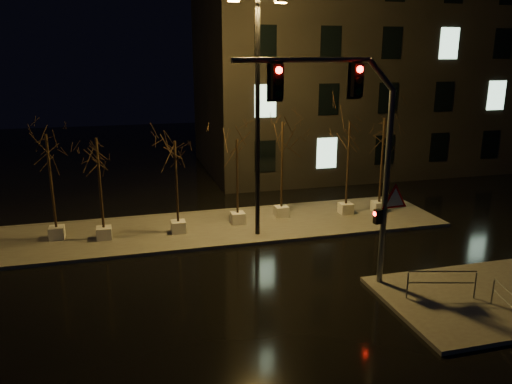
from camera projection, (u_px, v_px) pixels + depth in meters
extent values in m
plane|color=black|center=(250.00, 282.00, 18.50)|extent=(90.00, 90.00, 0.00)
cube|color=#484541|center=(219.00, 227.00, 24.07)|extent=(22.00, 5.00, 0.15)
cube|color=#484541|center=(487.00, 298.00, 17.08)|extent=(7.00, 5.00, 0.15)
cube|color=black|center=(373.00, 63.00, 36.73)|extent=(25.00, 12.00, 15.00)
cube|color=beige|center=(57.00, 233.00, 22.34)|extent=(0.65, 0.65, 0.55)
cylinder|color=black|center=(51.00, 182.00, 21.71)|extent=(0.11, 0.11, 4.18)
cube|color=beige|center=(104.00, 233.00, 22.29)|extent=(0.65, 0.65, 0.55)
cylinder|color=black|center=(100.00, 184.00, 21.68)|extent=(0.11, 0.11, 4.01)
cube|color=beige|center=(178.00, 227.00, 23.10)|extent=(0.65, 0.65, 0.55)
cylinder|color=black|center=(176.00, 182.00, 22.53)|extent=(0.11, 0.11, 3.74)
cube|color=beige|center=(238.00, 218.00, 24.35)|extent=(0.65, 0.65, 0.55)
cylinder|color=black|center=(237.00, 177.00, 23.80)|extent=(0.11, 0.11, 3.60)
cube|color=beige|center=(281.00, 211.00, 25.36)|extent=(0.65, 0.65, 0.55)
cylinder|color=black|center=(282.00, 165.00, 24.71)|extent=(0.11, 0.11, 4.27)
cube|color=beige|center=(346.00, 208.00, 25.87)|extent=(0.65, 0.65, 0.55)
cylinder|color=black|center=(348.00, 163.00, 25.23)|extent=(0.11, 0.11, 4.22)
cube|color=beige|center=(379.00, 207.00, 26.16)|extent=(0.65, 0.65, 0.55)
cylinder|color=black|center=(382.00, 161.00, 25.50)|extent=(0.11, 0.11, 4.37)
cylinder|color=#5B5E62|center=(386.00, 191.00, 17.26)|extent=(0.21, 0.21, 6.86)
cylinder|color=#5B5E62|center=(304.00, 60.00, 15.02)|extent=(4.57, 0.56, 0.16)
cube|color=black|center=(357.00, 80.00, 15.81)|extent=(0.36, 0.28, 1.03)
cube|color=black|center=(277.00, 82.00, 14.91)|extent=(0.36, 0.28, 1.03)
cube|color=black|center=(378.00, 217.00, 17.42)|extent=(0.27, 0.23, 0.51)
cone|color=red|center=(394.00, 200.00, 17.42)|extent=(1.19, 0.14, 1.19)
sphere|color=#FF0C07|center=(394.00, 69.00, 16.17)|extent=(0.21, 0.21, 0.21)
cylinder|color=black|center=(258.00, 123.00, 21.64)|extent=(0.20, 0.20, 10.24)
cube|color=#FF9932|center=(234.00, 0.00, 19.99)|extent=(0.53, 0.32, 0.20)
cube|color=#FF9932|center=(281.00, 2.00, 20.64)|extent=(0.53, 0.32, 0.20)
cylinder|color=#5B5E62|center=(407.00, 286.00, 16.80)|extent=(0.05, 0.05, 0.93)
cylinder|color=#5B5E62|center=(475.00, 286.00, 16.79)|extent=(0.05, 0.05, 0.93)
cylinder|color=#5B5E62|center=(443.00, 271.00, 16.66)|extent=(2.22, 0.63, 0.04)
cylinder|color=#5B5E62|center=(442.00, 283.00, 16.77)|extent=(2.22, 0.63, 0.04)
cylinder|color=#5B5E62|center=(493.00, 292.00, 16.42)|extent=(0.05, 0.05, 0.86)
cylinder|color=#5B5E62|center=(510.00, 292.00, 15.37)|extent=(0.49, 1.87, 0.04)
cylinder|color=#5B5E62|center=(508.00, 303.00, 15.47)|extent=(0.49, 1.87, 0.04)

